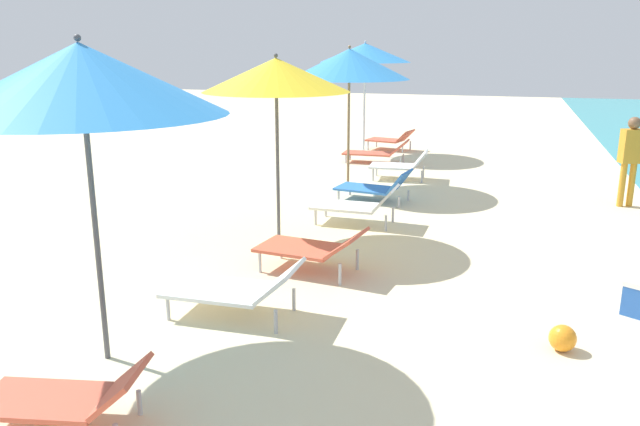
{
  "coord_description": "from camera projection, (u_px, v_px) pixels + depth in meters",
  "views": [
    {
      "loc": [
        3.48,
        2.82,
        2.8
      ],
      "look_at": [
        1.56,
        9.23,
        1.01
      ],
      "focal_mm": 35.46,
      "sensor_mm": 36.0,
      "label": 1
    }
  ],
  "objects": [
    {
      "name": "beach_ball",
      "position": [
        563.0,
        338.0,
        5.94
      ],
      "size": [
        0.26,
        0.26,
        0.26
      ],
      "primitive_type": "sphere",
      "color": "orange",
      "rests_on": "ground"
    },
    {
      "name": "lounger_fourth_inland",
      "position": [
        312.0,
        247.0,
        7.98
      ],
      "size": [
        1.43,
        0.86,
        0.58
      ],
      "rotation": [
        0.0,
        0.0,
        3.02
      ],
      "color": "#D8593F",
      "rests_on": "ground"
    },
    {
      "name": "umbrella_third",
      "position": [
        81.0,
        79.0,
        5.19
      ],
      "size": [
        2.41,
        2.41,
        2.89
      ],
      "color": "#4C4C51",
      "rests_on": "ground"
    },
    {
      "name": "lounger_third_inland",
      "position": [
        66.0,
        397.0,
        4.7
      ],
      "size": [
        1.33,
        0.79,
        0.53
      ],
      "rotation": [
        0.0,
        0.0,
        3.34
      ],
      "color": "#D8593F",
      "rests_on": "ground"
    },
    {
      "name": "lounger_farthest_shoreside",
      "position": [
        391.0,
        139.0,
        17.27
      ],
      "size": [
        1.35,
        0.92,
        0.58
      ],
      "rotation": [
        0.0,
        0.0,
        2.92
      ],
      "color": "#D8593F",
      "rests_on": "ground"
    },
    {
      "name": "lounger_fifth_inland",
      "position": [
        376.0,
        187.0,
        11.6
      ],
      "size": [
        1.42,
        0.84,
        0.62
      ],
      "rotation": [
        0.0,
        0.0,
        2.99
      ],
      "color": "blue",
      "rests_on": "ground"
    },
    {
      "name": "lounger_fourth_shoreside",
      "position": [
        357.0,
        204.0,
        10.13
      ],
      "size": [
        1.36,
        0.67,
        0.64
      ],
      "rotation": [
        0.0,
        0.0,
        3.12
      ],
      "color": "white",
      "rests_on": "ground"
    },
    {
      "name": "person_walking_mid",
      "position": [
        631.0,
        153.0,
        11.07
      ],
      "size": [
        0.41,
        0.32,
        1.59
      ],
      "rotation": [
        0.0,
        0.0,
        5.04
      ],
      "color": "orange",
      "rests_on": "ground"
    },
    {
      "name": "umbrella_fifth",
      "position": [
        349.0,
        64.0,
        12.08
      ],
      "size": [
        2.33,
        2.33,
        2.79
      ],
      "color": "olive",
      "rests_on": "ground"
    },
    {
      "name": "lounger_farthest_inland",
      "position": [
        377.0,
        152.0,
        15.39
      ],
      "size": [
        1.59,
        0.62,
        0.59
      ],
      "rotation": [
        0.0,
        0.0,
        3.17
      ],
      "color": "#D8593F",
      "rests_on": "ground"
    },
    {
      "name": "lounger_fifth_shoreside",
      "position": [
        400.0,
        164.0,
        13.49
      ],
      "size": [
        1.25,
        0.75,
        0.63
      ],
      "rotation": [
        0.0,
        0.0,
        3.22
      ],
      "color": "white",
      "rests_on": "ground"
    },
    {
      "name": "lounger_third_shoreside",
      "position": [
        236.0,
        288.0,
        6.67
      ],
      "size": [
        1.44,
        0.72,
        0.61
      ],
      "rotation": [
        0.0,
        0.0,
        3.16
      ],
      "color": "white",
      "rests_on": "ground"
    },
    {
      "name": "umbrella_farthest",
      "position": [
        365.0,
        53.0,
        15.89
      ],
      "size": [
        2.3,
        2.3,
        2.9
      ],
      "color": "silver",
      "rests_on": "ground"
    },
    {
      "name": "umbrella_fourth",
      "position": [
        276.0,
        75.0,
        8.8
      ],
      "size": [
        2.09,
        2.09,
        2.69
      ],
      "color": "#4C4C51",
      "rests_on": "ground"
    }
  ]
}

